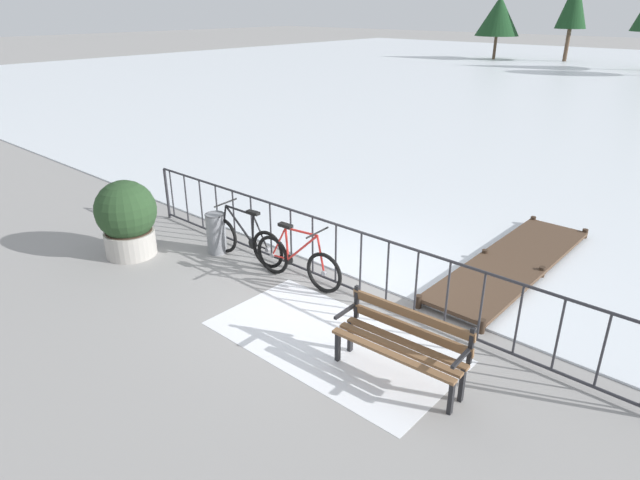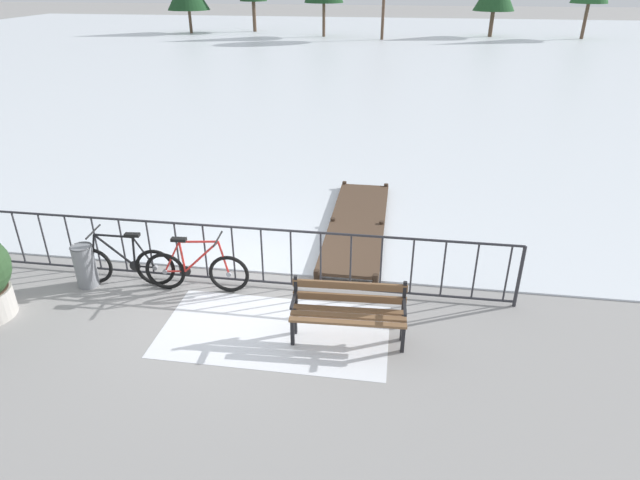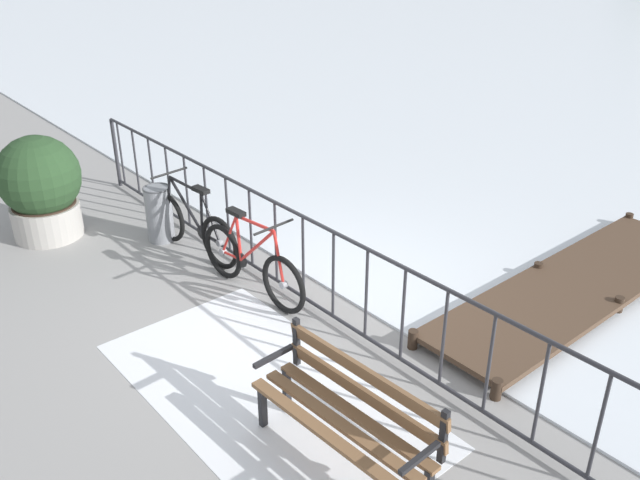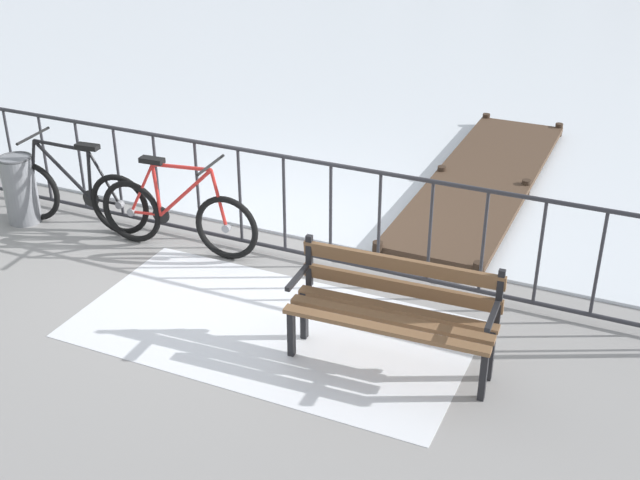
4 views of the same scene
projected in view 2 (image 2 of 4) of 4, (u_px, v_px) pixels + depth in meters
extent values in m
plane|color=gray|center=(236.00, 283.00, 8.98)|extent=(160.00, 160.00, 0.00)
cube|color=silver|center=(365.00, 52.00, 34.04)|extent=(80.00, 56.00, 0.03)
cube|color=white|center=(275.00, 331.00, 7.80)|extent=(3.30, 1.73, 0.01)
cylinder|color=#2D2D33|center=(231.00, 227.00, 8.51)|extent=(9.00, 0.04, 0.04)
cylinder|color=#2D2D33|center=(236.00, 279.00, 8.95)|extent=(9.00, 0.04, 0.04)
cylinder|color=#2D2D33|center=(519.00, 277.00, 8.14)|extent=(0.06, 0.06, 1.05)
cylinder|color=#2D2D33|center=(19.00, 238.00, 9.24)|extent=(0.03, 0.03, 0.97)
cylinder|color=#2D2D33|center=(44.00, 240.00, 9.18)|extent=(0.03, 0.03, 0.97)
cylinder|color=#2D2D33|center=(70.00, 242.00, 9.12)|extent=(0.03, 0.03, 0.97)
cylinder|color=#2D2D33|center=(96.00, 244.00, 9.05)|extent=(0.03, 0.03, 0.97)
cylinder|color=#2D2D33|center=(123.00, 246.00, 8.99)|extent=(0.03, 0.03, 0.97)
cylinder|color=#2D2D33|center=(150.00, 248.00, 8.92)|extent=(0.03, 0.03, 0.97)
cylinder|color=#2D2D33|center=(177.00, 250.00, 8.86)|extent=(0.03, 0.03, 0.97)
cylinder|color=#2D2D33|center=(205.00, 252.00, 8.79)|extent=(0.03, 0.03, 0.97)
cylinder|color=#2D2D33|center=(233.00, 254.00, 8.73)|extent=(0.03, 0.03, 0.97)
cylinder|color=#2D2D33|center=(262.00, 256.00, 8.66)|extent=(0.03, 0.03, 0.97)
cylinder|color=#2D2D33|center=(291.00, 258.00, 8.60)|extent=(0.03, 0.03, 0.97)
cylinder|color=#2D2D33|center=(321.00, 260.00, 8.54)|extent=(0.03, 0.03, 0.97)
cylinder|color=#2D2D33|center=(351.00, 262.00, 8.47)|extent=(0.03, 0.03, 0.97)
cylinder|color=#2D2D33|center=(381.00, 265.00, 8.41)|extent=(0.03, 0.03, 0.97)
cylinder|color=#2D2D33|center=(412.00, 267.00, 8.34)|extent=(0.03, 0.03, 0.97)
cylinder|color=#2D2D33|center=(443.00, 269.00, 8.28)|extent=(0.03, 0.03, 0.97)
cylinder|color=#2D2D33|center=(475.00, 272.00, 8.21)|extent=(0.03, 0.03, 0.97)
cylinder|color=#2D2D33|center=(508.00, 274.00, 8.15)|extent=(0.03, 0.03, 0.97)
torus|color=black|center=(165.00, 271.00, 8.69)|extent=(0.66, 0.10, 0.66)
cylinder|color=gray|center=(165.00, 271.00, 8.69)|extent=(0.08, 0.07, 0.08)
torus|color=black|center=(229.00, 274.00, 8.61)|extent=(0.66, 0.10, 0.66)
cylinder|color=gray|center=(229.00, 274.00, 8.61)|extent=(0.08, 0.07, 0.08)
cylinder|color=red|center=(182.00, 257.00, 8.54)|extent=(0.08, 0.04, 0.53)
cylinder|color=red|center=(202.00, 257.00, 8.51)|extent=(0.61, 0.08, 0.59)
cylinder|color=red|center=(199.00, 242.00, 8.39)|extent=(0.63, 0.08, 0.07)
cylinder|color=red|center=(175.00, 271.00, 8.67)|extent=(0.34, 0.05, 0.05)
cylinder|color=red|center=(172.00, 257.00, 8.55)|extent=(0.32, 0.05, 0.56)
cylinder|color=red|center=(224.00, 258.00, 8.48)|extent=(0.16, 0.04, 0.59)
cube|color=black|center=(179.00, 240.00, 8.40)|extent=(0.25, 0.12, 0.05)
cylinder|color=black|center=(218.00, 239.00, 8.33)|extent=(0.06, 0.52, 0.03)
cylinder|color=black|center=(185.00, 271.00, 8.65)|extent=(0.18, 0.03, 0.18)
torus|color=black|center=(155.00, 268.00, 8.80)|extent=(0.66, 0.12, 0.66)
cylinder|color=gray|center=(155.00, 268.00, 8.80)|extent=(0.08, 0.07, 0.08)
torus|color=black|center=(93.00, 266.00, 8.85)|extent=(0.66, 0.12, 0.66)
cylinder|color=gray|center=(93.00, 266.00, 8.85)|extent=(0.08, 0.07, 0.08)
cylinder|color=black|center=(134.00, 252.00, 8.68)|extent=(0.08, 0.04, 0.53)
cylinder|color=black|center=(115.00, 250.00, 8.69)|extent=(0.61, 0.09, 0.59)
cylinder|color=black|center=(113.00, 236.00, 8.57)|extent=(0.63, 0.10, 0.07)
cylinder|color=black|center=(145.00, 267.00, 8.80)|extent=(0.34, 0.06, 0.05)
cylinder|color=black|center=(144.00, 253.00, 8.68)|extent=(0.32, 0.06, 0.56)
cylinder|color=black|center=(93.00, 250.00, 8.71)|extent=(0.16, 0.05, 0.59)
cube|color=black|center=(132.00, 235.00, 8.54)|extent=(0.25, 0.12, 0.05)
cylinder|color=black|center=(93.00, 232.00, 8.56)|extent=(0.08, 0.52, 0.03)
cylinder|color=black|center=(135.00, 266.00, 8.80)|extent=(0.18, 0.04, 0.18)
cube|color=brown|center=(349.00, 310.00, 7.51)|extent=(1.60, 0.18, 0.04)
cube|color=brown|center=(348.00, 316.00, 7.37)|extent=(1.60, 0.18, 0.04)
cube|color=brown|center=(347.00, 323.00, 7.23)|extent=(1.60, 0.18, 0.04)
cube|color=brown|center=(349.00, 298.00, 7.53)|extent=(1.60, 0.13, 0.12)
cube|color=brown|center=(350.00, 286.00, 7.44)|extent=(1.60, 0.13, 0.12)
cube|color=black|center=(403.00, 338.00, 7.28)|extent=(0.05, 0.06, 0.44)
cube|color=black|center=(402.00, 327.00, 7.52)|extent=(0.05, 0.06, 0.44)
cube|color=black|center=(404.00, 296.00, 7.42)|extent=(0.05, 0.05, 0.45)
cube|color=black|center=(405.00, 307.00, 7.21)|extent=(0.06, 0.40, 0.04)
cube|color=black|center=(292.00, 331.00, 7.42)|extent=(0.05, 0.06, 0.44)
cube|color=black|center=(295.00, 320.00, 7.66)|extent=(0.05, 0.06, 0.44)
cube|color=black|center=(296.00, 290.00, 7.56)|extent=(0.05, 0.05, 0.45)
cube|color=black|center=(293.00, 301.00, 7.35)|extent=(0.06, 0.40, 0.04)
cylinder|color=gray|center=(85.00, 266.00, 8.78)|extent=(0.34, 0.34, 0.72)
torus|color=#494A4E|center=(81.00, 247.00, 8.61)|extent=(0.35, 0.35, 0.02)
cube|color=#4C3828|center=(357.00, 223.00, 10.82)|extent=(1.10, 4.24, 0.06)
cylinder|color=#35271C|center=(317.00, 275.00, 9.03)|extent=(0.10, 0.10, 0.20)
cylinder|color=#35271C|center=(375.00, 280.00, 8.89)|extent=(0.10, 0.10, 0.20)
cylinder|color=#35271C|center=(333.00, 223.00, 10.90)|extent=(0.10, 0.10, 0.20)
cylinder|color=#35271C|center=(382.00, 226.00, 10.77)|extent=(0.10, 0.10, 0.20)
cylinder|color=#35271C|center=(344.00, 186.00, 12.77)|extent=(0.10, 0.10, 0.20)
cylinder|color=#35271C|center=(386.00, 188.00, 12.64)|extent=(0.10, 0.10, 0.20)
cylinder|color=brown|center=(493.00, 15.00, 41.19)|extent=(0.31, 0.31, 3.17)
cylinder|color=brown|center=(324.00, 8.00, 41.05)|extent=(0.23, 0.23, 4.11)
cylinder|color=brown|center=(254.00, 6.00, 44.50)|extent=(0.30, 0.30, 3.99)
cylinder|color=brown|center=(587.00, 9.00, 39.59)|extent=(0.25, 0.25, 4.19)
cylinder|color=brown|center=(383.00, 13.00, 39.32)|extent=(0.22, 0.22, 3.69)
cylinder|color=brown|center=(190.00, 14.00, 43.60)|extent=(0.24, 0.24, 2.99)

